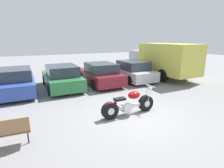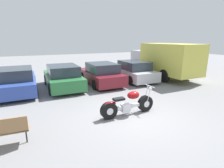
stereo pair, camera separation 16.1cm
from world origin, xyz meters
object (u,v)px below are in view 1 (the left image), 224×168
motorcycle (128,104)px  parked_car_maroon (100,74)px  parked_car_green (62,77)px  parked_car_silver (132,71)px  delivery_truck (163,59)px  parked_car_blue (15,82)px

motorcycle → parked_car_maroon: (0.91, 5.06, 0.23)m
parked_car_green → parked_car_silver: bearing=-0.4°
motorcycle → delivery_truck: (6.04, 4.87, 1.01)m
motorcycle → parked_car_green: 5.37m
motorcycle → parked_car_blue: 6.56m
motorcycle → parked_car_silver: parked_car_silver is taller
parked_car_green → parked_car_silver: 4.97m
parked_car_green → parked_car_maroon: (2.48, -0.07, 0.00)m
parked_car_green → delivery_truck: 7.67m
parked_car_blue → delivery_truck: size_ratio=0.68×
parked_car_blue → parked_car_maroon: bearing=-1.1°
parked_car_blue → parked_car_green: 2.48m
parked_car_green → parked_car_maroon: 2.49m
parked_car_blue → parked_car_green: size_ratio=1.00×
motorcycle → parked_car_silver: size_ratio=0.57×
parked_car_maroon → delivery_truck: bearing=-2.1°
motorcycle → parked_car_green: (-1.58, 5.13, 0.23)m
parked_car_green → delivery_truck: (7.62, -0.26, 0.79)m
parked_car_blue → parked_car_maroon: same height
parked_car_green → parked_car_blue: bearing=179.4°
parked_car_maroon → parked_car_silver: 2.48m
parked_car_maroon → parked_car_silver: (2.48, 0.03, 0.00)m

